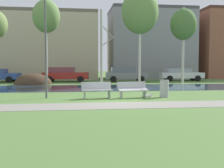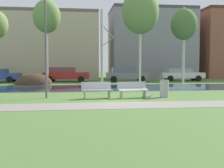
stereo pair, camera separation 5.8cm
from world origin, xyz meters
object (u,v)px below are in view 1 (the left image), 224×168
object	(u,v)px
bench_right	(133,89)
parked_hatch_third_grey	(126,74)
bench_left	(97,90)
parked_wagon_fourth_white	(181,74)
streetlamp	(45,21)
parked_sedan_second_red	(65,74)
trash_bin	(164,88)
seagull	(149,96)

from	to	relation	value
bench_right	parked_hatch_third_grey	distance (m)	15.10
bench_left	parked_hatch_third_grey	bearing A→B (deg)	74.28
bench_right	parked_wagon_fourth_white	xyz separation A→B (m)	(8.64, 15.34, 0.29)
streetlamp	parked_sedan_second_red	distance (m)	15.10
trash_bin	parked_hatch_third_grey	distance (m)	14.88
streetlamp	parked_sedan_second_red	bearing A→B (deg)	88.50
seagull	streetlamp	world-z (taller)	streetlamp
streetlamp	bench_right	bearing A→B (deg)	-5.75
bench_left	parked_hatch_third_grey	world-z (taller)	parked_hatch_third_grey
trash_bin	parked_hatch_third_grey	xyz separation A→B (m)	(0.50, 14.87, 0.32)
trash_bin	seagull	xyz separation A→B (m)	(-0.93, -0.27, -0.36)
bench_right	parked_hatch_third_grey	size ratio (longest dim) A/B	0.36
seagull	parked_hatch_third_grey	world-z (taller)	parked_hatch_third_grey
bench_right	parked_wagon_fourth_white	bearing A→B (deg)	60.62
trash_bin	bench_left	bearing A→B (deg)	-179.15
bench_left	bench_right	world-z (taller)	same
parked_wagon_fourth_white	trash_bin	bearing A→B (deg)	-114.19
parked_hatch_third_grey	parked_wagon_fourth_white	size ratio (longest dim) A/B	0.96
bench_left	parked_sedan_second_red	distance (m)	15.38
trash_bin	streetlamp	bearing A→B (deg)	176.34
parked_sedan_second_red	parked_wagon_fourth_white	distance (m)	12.83
seagull	trash_bin	bearing A→B (deg)	16.32
bench_right	seagull	xyz separation A→B (m)	(0.85, -0.22, -0.34)
seagull	parked_wagon_fourth_white	bearing A→B (deg)	63.40
parked_sedan_second_red	streetlamp	bearing A→B (deg)	-91.50
bench_left	seagull	xyz separation A→B (m)	(2.77, -0.22, -0.34)
seagull	parked_wagon_fourth_white	distance (m)	17.41
seagull	parked_wagon_fourth_white	xyz separation A→B (m)	(7.79, 15.56, 0.63)
parked_hatch_third_grey	streetlamp	bearing A→B (deg)	-115.36
bench_left	bench_right	size ratio (longest dim) A/B	1.00
parked_hatch_third_grey	bench_right	bearing A→B (deg)	-98.67
bench_left	seagull	world-z (taller)	bench_left
bench_right	trash_bin	size ratio (longest dim) A/B	1.74
parked_sedan_second_red	parked_wagon_fourth_white	xyz separation A→B (m)	(12.83, 0.14, -0.05)
bench_right	trash_bin	world-z (taller)	trash_bin
seagull	parked_wagon_fourth_white	world-z (taller)	parked_wagon_fourth_white
parked_hatch_third_grey	bench_left	bearing A→B (deg)	-105.72
parked_sedan_second_red	parked_hatch_third_grey	size ratio (longest dim) A/B	1.06
bench_right	trash_bin	distance (m)	1.77
streetlamp	bench_left	bearing A→B (deg)	-9.86
bench_left	seagull	size ratio (longest dim) A/B	3.69
bench_left	seagull	bearing A→B (deg)	-4.45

